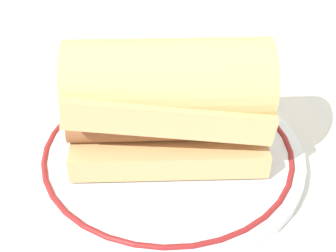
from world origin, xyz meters
TOP-DOWN VIEW (x-y plane):
  - ground_plane at (0.00, 0.00)m, footprint 1.50×1.50m
  - plate at (0.01, 0.03)m, footprint 0.29×0.29m
  - sausage_sandwich at (0.01, 0.03)m, footprint 0.20×0.11m

SIDE VIEW (x-z plane):
  - ground_plane at x=0.00m, z-range 0.00..0.00m
  - plate at x=0.01m, z-range 0.00..0.02m
  - sausage_sandwich at x=0.01m, z-range 0.02..0.14m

